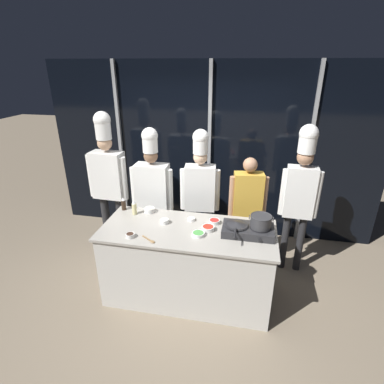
{
  "coord_description": "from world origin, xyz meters",
  "views": [
    {
      "loc": [
        0.62,
        -2.85,
        2.65
      ],
      "look_at": [
        0.0,
        0.25,
        1.28
      ],
      "focal_mm": 28.0,
      "sensor_mm": 36.0,
      "label": 1
    }
  ],
  "objects_px": {
    "prep_bowl_bell_pepper": "(214,221)",
    "prep_bowl_chili_flakes": "(208,228)",
    "prep_bowl_scallions": "(198,234)",
    "prep_bowl_onion": "(191,219)",
    "stock_pot": "(261,221)",
    "person_guest": "(247,203)",
    "frying_pan": "(236,224)",
    "squeeze_bottle_oil": "(134,208)",
    "prep_bowl_soy_glaze": "(130,235)",
    "serving_spoon_slotted": "(151,241)",
    "chef_pastry": "(301,187)",
    "chef_head": "(108,174)",
    "portable_stove": "(248,230)",
    "chef_line": "(200,187)",
    "prep_bowl_bean_sprouts": "(164,221)",
    "prep_bowl_noodles": "(149,210)",
    "chef_sous": "(152,187)",
    "squeeze_bottle_soy": "(124,204)"
  },
  "relations": [
    {
      "from": "prep_bowl_bell_pepper",
      "to": "prep_bowl_chili_flakes",
      "type": "height_order",
      "value": "prep_bowl_chili_flakes"
    },
    {
      "from": "prep_bowl_scallions",
      "to": "prep_bowl_onion",
      "type": "bearing_deg",
      "value": 114.12
    },
    {
      "from": "stock_pot",
      "to": "person_guest",
      "type": "relative_size",
      "value": 0.16
    },
    {
      "from": "frying_pan",
      "to": "squeeze_bottle_oil",
      "type": "relative_size",
      "value": 2.49
    },
    {
      "from": "frying_pan",
      "to": "prep_bowl_chili_flakes",
      "type": "distance_m",
      "value": 0.32
    },
    {
      "from": "prep_bowl_soy_glaze",
      "to": "serving_spoon_slotted",
      "type": "bearing_deg",
      "value": -6.65
    },
    {
      "from": "person_guest",
      "to": "chef_pastry",
      "type": "relative_size",
      "value": 0.79
    },
    {
      "from": "squeeze_bottle_oil",
      "to": "chef_head",
      "type": "height_order",
      "value": "chef_head"
    },
    {
      "from": "portable_stove",
      "to": "chef_line",
      "type": "bearing_deg",
      "value": 129.8
    },
    {
      "from": "stock_pot",
      "to": "chef_line",
      "type": "bearing_deg",
      "value": 134.78
    },
    {
      "from": "frying_pan",
      "to": "stock_pot",
      "type": "relative_size",
      "value": 1.8
    },
    {
      "from": "portable_stove",
      "to": "prep_bowl_bean_sprouts",
      "type": "relative_size",
      "value": 5.46
    },
    {
      "from": "frying_pan",
      "to": "prep_bowl_noodles",
      "type": "bearing_deg",
      "value": 165.08
    },
    {
      "from": "prep_bowl_scallions",
      "to": "prep_bowl_chili_flakes",
      "type": "bearing_deg",
      "value": 56.37
    },
    {
      "from": "chef_sous",
      "to": "squeeze_bottle_oil",
      "type": "bearing_deg",
      "value": 81.89
    },
    {
      "from": "squeeze_bottle_oil",
      "to": "prep_bowl_onion",
      "type": "relative_size",
      "value": 1.97
    },
    {
      "from": "prep_bowl_scallions",
      "to": "chef_pastry",
      "type": "bearing_deg",
      "value": 38.19
    },
    {
      "from": "serving_spoon_slotted",
      "to": "prep_bowl_bean_sprouts",
      "type": "bearing_deg",
      "value": 84.46
    },
    {
      "from": "stock_pot",
      "to": "chef_pastry",
      "type": "distance_m",
      "value": 0.9
    },
    {
      "from": "prep_bowl_bell_pepper",
      "to": "chef_sous",
      "type": "relative_size",
      "value": 0.07
    },
    {
      "from": "frying_pan",
      "to": "person_guest",
      "type": "bearing_deg",
      "value": 82.15
    },
    {
      "from": "prep_bowl_chili_flakes",
      "to": "serving_spoon_slotted",
      "type": "relative_size",
      "value": 0.8
    },
    {
      "from": "squeeze_bottle_soy",
      "to": "person_guest",
      "type": "height_order",
      "value": "person_guest"
    },
    {
      "from": "portable_stove",
      "to": "chef_pastry",
      "type": "height_order",
      "value": "chef_pastry"
    },
    {
      "from": "prep_bowl_bell_pepper",
      "to": "prep_bowl_bean_sprouts",
      "type": "height_order",
      "value": "prep_bowl_bean_sprouts"
    },
    {
      "from": "portable_stove",
      "to": "prep_bowl_bean_sprouts",
      "type": "xyz_separation_m",
      "value": [
        -0.96,
        0.05,
        -0.02
      ]
    },
    {
      "from": "prep_bowl_onion",
      "to": "prep_bowl_scallions",
      "type": "bearing_deg",
      "value": -65.88
    },
    {
      "from": "chef_sous",
      "to": "chef_pastry",
      "type": "height_order",
      "value": "chef_pastry"
    },
    {
      "from": "prep_bowl_onion",
      "to": "prep_bowl_bean_sprouts",
      "type": "height_order",
      "value": "prep_bowl_bean_sprouts"
    },
    {
      "from": "prep_bowl_bean_sprouts",
      "to": "prep_bowl_noodles",
      "type": "bearing_deg",
      "value": 138.18
    },
    {
      "from": "stock_pot",
      "to": "prep_bowl_noodles",
      "type": "distance_m",
      "value": 1.38
    },
    {
      "from": "chef_pastry",
      "to": "squeeze_bottle_soy",
      "type": "bearing_deg",
      "value": 14.88
    },
    {
      "from": "prep_bowl_bell_pepper",
      "to": "person_guest",
      "type": "relative_size",
      "value": 0.08
    },
    {
      "from": "chef_line",
      "to": "prep_bowl_soy_glaze",
      "type": "bearing_deg",
      "value": 56.82
    },
    {
      "from": "chef_line",
      "to": "person_guest",
      "type": "distance_m",
      "value": 0.66
    },
    {
      "from": "chef_sous",
      "to": "chef_pastry",
      "type": "relative_size",
      "value": 0.95
    },
    {
      "from": "serving_spoon_slotted",
      "to": "prep_bowl_bell_pepper",
      "type": "bearing_deg",
      "value": 39.92
    },
    {
      "from": "prep_bowl_bell_pepper",
      "to": "serving_spoon_slotted",
      "type": "bearing_deg",
      "value": -140.08
    },
    {
      "from": "squeeze_bottle_oil",
      "to": "chef_pastry",
      "type": "height_order",
      "value": "chef_pastry"
    },
    {
      "from": "chef_sous",
      "to": "prep_bowl_bean_sprouts",
      "type": "bearing_deg",
      "value": 118.13
    },
    {
      "from": "squeeze_bottle_soy",
      "to": "prep_bowl_soy_glaze",
      "type": "height_order",
      "value": "squeeze_bottle_soy"
    },
    {
      "from": "portable_stove",
      "to": "prep_bowl_onion",
      "type": "distance_m",
      "value": 0.69
    },
    {
      "from": "squeeze_bottle_oil",
      "to": "prep_bowl_scallions",
      "type": "xyz_separation_m",
      "value": [
        0.86,
        -0.34,
        -0.07
      ]
    },
    {
      "from": "prep_bowl_onion",
      "to": "person_guest",
      "type": "height_order",
      "value": "person_guest"
    },
    {
      "from": "prep_bowl_bell_pepper",
      "to": "chef_pastry",
      "type": "height_order",
      "value": "chef_pastry"
    },
    {
      "from": "squeeze_bottle_soy",
      "to": "chef_sous",
      "type": "distance_m",
      "value": 0.49
    },
    {
      "from": "prep_bowl_onion",
      "to": "chef_line",
      "type": "bearing_deg",
      "value": 90.58
    },
    {
      "from": "stock_pot",
      "to": "person_guest",
      "type": "height_order",
      "value": "person_guest"
    },
    {
      "from": "portable_stove",
      "to": "chef_sous",
      "type": "relative_size",
      "value": 0.29
    },
    {
      "from": "prep_bowl_onion",
      "to": "prep_bowl_bean_sprouts",
      "type": "xyz_separation_m",
      "value": [
        -0.29,
        -0.13,
        0.01
      ]
    }
  ]
}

